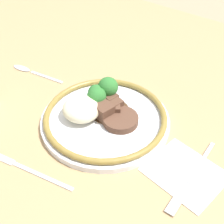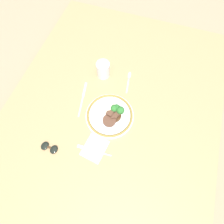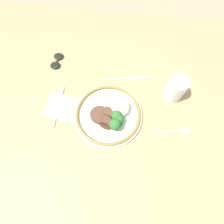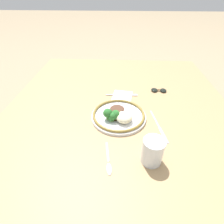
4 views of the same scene
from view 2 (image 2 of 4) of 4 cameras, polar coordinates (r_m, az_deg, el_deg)
name	(u,v)px [view 2 (image 2 of 4)]	position (r m, az deg, el deg)	size (l,w,h in m)	color
ground_plane	(111,115)	(0.99, -0.25, -1.03)	(8.00, 8.00, 0.00)	#998466
dining_table	(111,114)	(0.97, -0.26, -0.53)	(1.55, 1.15, 0.04)	tan
napkin	(95,148)	(0.89, -5.67, -11.64)	(0.14, 0.12, 0.00)	white
plate	(110,114)	(0.92, -0.59, -0.59)	(0.26, 0.26, 0.07)	white
juice_glass	(103,70)	(1.03, -2.88, 13.45)	(0.08, 0.08, 0.10)	#F4AD19
fork	(91,150)	(0.89, -6.94, -12.12)	(0.02, 0.18, 0.00)	silver
knife	(83,98)	(1.00, -9.51, 4.65)	(0.22, 0.05, 0.00)	silver
spoon	(129,78)	(1.06, 5.54, 11.04)	(0.15, 0.03, 0.01)	silver
sunglasses	(49,148)	(0.94, -19.80, -10.91)	(0.05, 0.09, 0.01)	black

